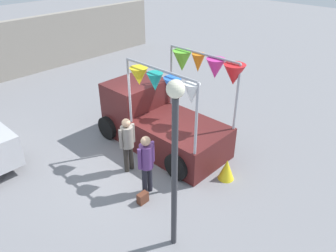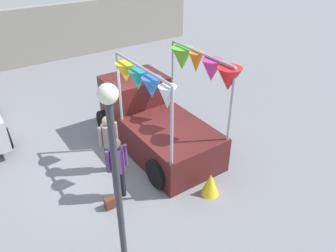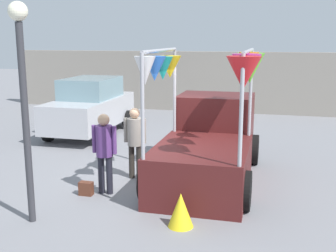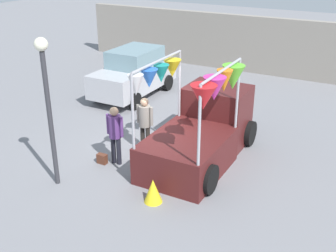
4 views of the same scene
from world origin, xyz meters
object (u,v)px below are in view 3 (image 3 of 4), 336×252
Objects in this scene: folded_kite_bundle_sunflower at (181,210)px; person_customer at (104,146)px; vendor_truck at (210,139)px; street_lamp at (23,82)px; person_vendor at (135,136)px; handbag at (86,189)px; parked_car at (90,106)px.

person_customer is at bearing 148.18° from folded_kite_bundle_sunflower.
vendor_truck is 1.10× the size of street_lamp.
vendor_truck is at bearing 88.43° from folded_kite_bundle_sunflower.
street_lamp is at bearing -130.49° from vendor_truck.
vendor_truck is 6.89× the size of folded_kite_bundle_sunflower.
person_vendor is 1.66m from handbag.
parked_car is at bearing 117.60° from person_customer.
person_customer is at bearing 29.74° from handbag.
street_lamp is 3.40m from folded_kite_bundle_sunflower.
parked_car is 1.07× the size of street_lamp.
street_lamp is at bearing -110.99° from person_vendor.
parked_car is 4.91m from person_vendor.
handbag is 0.07× the size of street_lamp.
handbag is at bearing 74.81° from street_lamp.
handbag is at bearing -116.88° from person_vendor.
person_vendor reaches higher than handbag.
folded_kite_bundle_sunflower is (4.48, -6.18, -0.64)m from parked_car.
parked_car is 5.67m from person_customer.
vendor_truck is at bearing 38.27° from person_customer.
handbag is 2.41m from folded_kite_bundle_sunflower.
person_customer is 0.45× the size of street_lamp.
person_customer is 2.27m from street_lamp.
folded_kite_bundle_sunflower reaches higher than handbag.
folded_kite_bundle_sunflower is at bearing -54.77° from person_vendor.
handbag is 0.47× the size of folded_kite_bundle_sunflower.
handbag is 2.73m from street_lamp.
folded_kite_bundle_sunflower is (2.59, 0.44, -2.16)m from street_lamp.
person_customer is at bearing -141.73° from vendor_truck.
vendor_truck is 14.77× the size of handbag.
person_vendor is at bearing -164.38° from vendor_truck.
handbag is at bearing -66.46° from parked_car.
person_vendor is (2.92, -3.95, 0.05)m from parked_car.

